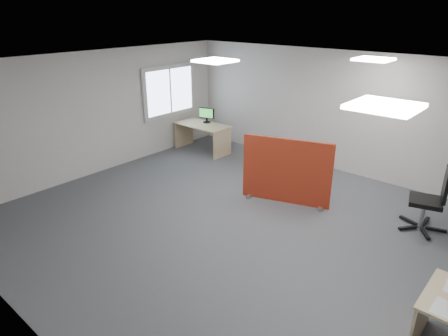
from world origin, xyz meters
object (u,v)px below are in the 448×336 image
Objects in this scene: red_divider at (286,172)px; monitor_second at (207,114)px; second_desk at (203,131)px; office_chair at (435,195)px.

red_divider reaches higher than monitor_second.
office_chair is (5.71, -0.45, 0.13)m from second_desk.
second_desk is 1.22× the size of office_chair.
second_desk is 3.43× the size of monitor_second.
monitor_second is at bearing 158.01° from office_chair.
office_chair is at bearing -4.52° from second_desk.
office_chair reaches higher than second_desk.
office_chair is (2.44, 0.69, 0.04)m from red_divider.
red_divider is at bearing -19.25° from second_desk.
monitor_second reaches higher than second_desk.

